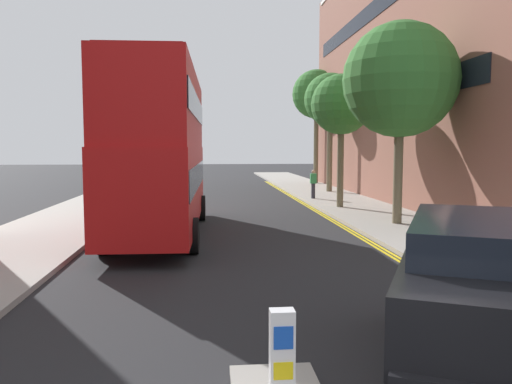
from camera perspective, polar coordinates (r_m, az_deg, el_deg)
The scene contains 13 objects.
sidewalk_right at distance 20.51m, azimuth 15.59°, elevation -3.46°, with size 4.00×80.00×0.14m, color #9E9991.
sidewalk_left at distance 19.99m, azimuth -21.90°, elevation -3.86°, with size 4.00×80.00×0.14m, color #9E9991.
kerb_line_outer at distance 17.98m, azimuth 11.59°, elevation -4.77°, with size 0.10×56.00×0.01m, color yellow.
kerb_line_inner at distance 17.93m, azimuth 11.10°, elevation -4.79°, with size 0.10×56.00×0.01m, color yellow.
keep_left_bollard at distance 6.08m, azimuth 2.93°, elevation -18.46°, with size 0.36×0.28×1.11m.
double_decker_bus_away at distance 17.87m, azimuth -10.59°, elevation 4.93°, with size 2.97×10.86×5.64m.
taxi_minivan at distance 7.12m, azimuth 24.03°, elevation -11.40°, with size 3.78×5.14×2.12m.
pedestrian_far at distance 29.04m, azimuth 6.44°, elevation 0.95°, with size 0.34×0.22×1.62m.
street_tree_near at distance 33.94m, azimuth 8.32°, elevation 10.15°, with size 3.40×3.40×7.72m.
street_tree_mid at distance 41.83m, azimuth 6.80°, elevation 10.77°, with size 3.91×3.91×9.12m.
street_tree_far at distance 20.16m, azimuth 15.87°, elevation 11.94°, with size 4.30×4.30×7.56m.
street_tree_distant at distance 25.10m, azimuth 9.53°, elevation 9.57°, with size 2.91×2.91×6.41m.
townhouse_terrace_right at distance 32.23m, azimuth 21.57°, elevation 12.55°, with size 10.08×28.00×14.89m.
Camera 1 is at (-0.82, -2.94, 3.03)m, focal length 35.69 mm.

